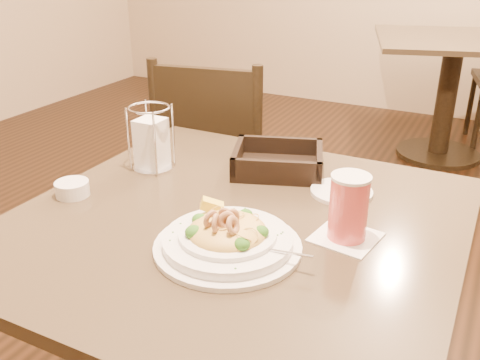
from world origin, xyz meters
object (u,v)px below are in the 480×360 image
at_px(drink_glass, 349,208).
at_px(butter_ramekin, 72,189).
at_px(napkin_caddy, 152,142).
at_px(main_table, 236,311).
at_px(background_table, 450,77).
at_px(dining_chair_near, 218,171).
at_px(pasta_bowl, 227,237).
at_px(bread_basket, 278,163).
at_px(side_plate, 341,192).

relative_size(drink_glass, butter_ramekin, 1.76).
bearing_deg(drink_glass, napkin_caddy, 167.71).
xyz_separation_m(main_table, background_table, (0.13, 2.60, 0.00)).
height_order(dining_chair_near, pasta_bowl, dining_chair_near).
relative_size(bread_basket, butter_ramekin, 3.47).
relative_size(pasta_bowl, butter_ramekin, 4.06).
relative_size(side_plate, butter_ramekin, 1.86).
bearing_deg(pasta_bowl, drink_glass, 37.20).
xyz_separation_m(drink_glass, napkin_caddy, (-0.54, 0.12, 0.00)).
bearing_deg(background_table, dining_chair_near, -107.27).
relative_size(napkin_caddy, side_plate, 1.16).
xyz_separation_m(side_plate, butter_ramekin, (-0.54, -0.29, 0.01)).
bearing_deg(napkin_caddy, main_table, -24.89).
bearing_deg(side_plate, background_table, 90.69).
bearing_deg(butter_ramekin, side_plate, 27.83).
height_order(drink_glass, bread_basket, drink_glass).
bearing_deg(napkin_caddy, background_table, 79.74).
relative_size(main_table, butter_ramekin, 11.79).
xyz_separation_m(main_table, napkin_caddy, (-0.31, 0.14, 0.31)).
bearing_deg(side_plate, pasta_bowl, -109.76).
bearing_deg(pasta_bowl, main_table, 110.15).
bearing_deg(main_table, pasta_bowl, -69.85).
bearing_deg(bread_basket, butter_ramekin, -136.54).
distance_m(napkin_caddy, side_plate, 0.48).
bearing_deg(dining_chair_near, pasta_bowl, 109.78).
xyz_separation_m(drink_glass, side_plate, (-0.07, 0.19, -0.06)).
bearing_deg(drink_glass, background_table, 92.14).
distance_m(pasta_bowl, napkin_caddy, 0.44).
distance_m(background_table, side_plate, 2.39).
distance_m(drink_glass, napkin_caddy, 0.55).
bearing_deg(drink_glass, main_table, -173.30).
bearing_deg(napkin_caddy, butter_ramekin, -108.11).
xyz_separation_m(background_table, bread_basket, (-0.15, -2.33, 0.26)).
xyz_separation_m(background_table, dining_chair_near, (-0.58, -1.87, -0.02)).
distance_m(main_table, drink_glass, 0.38).
distance_m(main_table, dining_chair_near, 0.85).
xyz_separation_m(bread_basket, napkin_caddy, (-0.29, -0.13, 0.05)).
distance_m(bread_basket, butter_ramekin, 0.50).
bearing_deg(butter_ramekin, drink_glass, 8.99).
bearing_deg(main_table, drink_glass, 6.70).
bearing_deg(dining_chair_near, butter_ramekin, 84.34).
bearing_deg(bread_basket, pasta_bowl, -80.63).
height_order(main_table, side_plate, side_plate).
relative_size(main_table, dining_chair_near, 0.97).
bearing_deg(drink_glass, pasta_bowl, -142.80).
bearing_deg(butter_ramekin, pasta_bowl, -6.07).
xyz_separation_m(main_table, pasta_bowl, (0.04, -0.11, 0.26)).
bearing_deg(napkin_caddy, dining_chair_near, 103.35).
distance_m(napkin_caddy, butter_ramekin, 0.23).
bearing_deg(bread_basket, dining_chair_near, 133.28).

